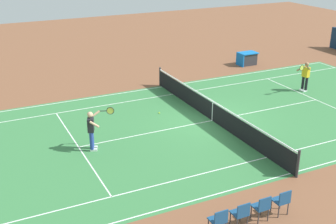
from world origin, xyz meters
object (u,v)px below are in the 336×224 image
object	(u,v)px
spectator_chair_2	(241,213)
spectator_chair_3	(219,220)
tennis_ball	(159,113)
tennis_player_far	(305,75)
equipment_cart_tarped	(247,58)
tennis_net	(213,111)
tennis_player_near	(92,129)
spectator_chair_0	(282,200)
spectator_chair_1	(262,206)

from	to	relation	value
spectator_chair_2	spectator_chair_3	distance (m)	0.76
tennis_ball	spectator_chair_2	world-z (taller)	spectator_chair_2
tennis_player_far	equipment_cart_tarped	distance (m)	5.85
spectator_chair_2	spectator_chair_3	xyz separation A→B (m)	(0.76, 0.00, 0.00)
tennis_ball	spectator_chair_3	bearing A→B (deg)	75.45
tennis_player_far	equipment_cart_tarped	size ratio (longest dim) A/B	1.36
tennis_net	tennis_player_near	world-z (taller)	tennis_player_near
tennis_net	spectator_chair_3	xyz separation A→B (m)	(4.27, 7.36, 0.03)
tennis_player_far	spectator_chair_0	size ratio (longest dim) A/B	1.93
spectator_chair_1	spectator_chair_3	xyz separation A→B (m)	(1.52, 0.00, 0.00)
tennis_ball	spectator_chair_2	bearing A→B (deg)	79.94
tennis_ball	equipment_cart_tarped	size ratio (longest dim) A/B	0.05
tennis_net	spectator_chair_2	xyz separation A→B (m)	(3.51, 7.36, 0.03)
spectator_chair_0	spectator_chair_3	world-z (taller)	same
tennis_player_far	tennis_ball	distance (m)	8.73
spectator_chair_0	equipment_cart_tarped	bearing A→B (deg)	-121.91
spectator_chair_2	equipment_cart_tarped	bearing A→B (deg)	-126.01
spectator_chair_0	spectator_chair_3	distance (m)	2.28
tennis_net	spectator_chair_1	size ratio (longest dim) A/B	13.30
tennis_ball	tennis_player_near	bearing A→B (deg)	30.31
equipment_cart_tarped	tennis_player_near	bearing A→B (deg)	30.62
tennis_player_near	spectator_chair_2	distance (m)	7.31
tennis_net	spectator_chair_0	world-z (taller)	tennis_net
tennis_net	tennis_player_far	xyz separation A→B (m)	(-6.80, -1.40, 0.44)
spectator_chair_1	equipment_cart_tarped	xyz separation A→B (m)	(-9.84, -14.58, -0.08)
spectator_chair_1	spectator_chair_3	world-z (taller)	same
tennis_ball	spectator_chair_3	distance (m)	9.57
spectator_chair_1	tennis_net	bearing A→B (deg)	-110.51
spectator_chair_1	spectator_chair_2	world-z (taller)	same
tennis_player_near	spectator_chair_1	distance (m)	7.59
spectator_chair_0	tennis_player_near	bearing A→B (deg)	-60.33
spectator_chair_0	equipment_cart_tarped	size ratio (longest dim) A/B	0.70
tennis_player_far	spectator_chair_0	world-z (taller)	tennis_player_far
tennis_player_near	tennis_net	bearing A→B (deg)	-175.44
spectator_chair_0	spectator_chair_3	xyz separation A→B (m)	(2.28, 0.00, 0.00)
tennis_ball	spectator_chair_1	bearing A→B (deg)	84.56
tennis_player_near	tennis_ball	world-z (taller)	tennis_player_near
tennis_net	spectator_chair_2	world-z (taller)	tennis_net
spectator_chair_0	spectator_chair_1	world-z (taller)	same
tennis_net	equipment_cart_tarped	xyz separation A→B (m)	(-7.09, -7.22, -0.05)
tennis_net	tennis_player_far	world-z (taller)	tennis_player_far
tennis_ball	equipment_cart_tarped	xyz separation A→B (m)	(-8.96, -5.33, 0.40)
tennis_player_far	spectator_chair_2	bearing A→B (deg)	40.36
tennis_net	tennis_player_near	xyz separation A→B (m)	(5.92, 0.47, 0.44)
spectator_chair_2	spectator_chair_3	bearing A→B (deg)	0.00
tennis_player_near	spectator_chair_3	size ratio (longest dim) A/B	1.93
spectator_chair_1	tennis_player_far	bearing A→B (deg)	-137.47
tennis_ball	spectator_chair_0	size ratio (longest dim) A/B	0.08
tennis_player_far	tennis_player_near	bearing A→B (deg)	8.39
spectator_chair_0	spectator_chair_1	size ratio (longest dim) A/B	1.00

